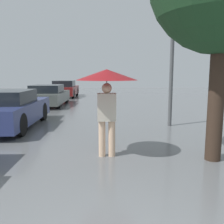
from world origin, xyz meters
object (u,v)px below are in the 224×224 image
parked_car_second (10,110)px  parked_car_farthest (65,89)px  pedestrian (107,83)px  parked_car_third (48,96)px  street_lamp (173,18)px

parked_car_second → parked_car_farthest: (-0.00, 10.95, 0.00)m
pedestrian → parked_car_farthest: size_ratio=0.47×
parked_car_second → pedestrian: bearing=-43.3°
pedestrian → parked_car_farthest: (-3.16, 13.93, -0.96)m
parked_car_third → street_lamp: street_lamp is taller
parked_car_farthest → street_lamp: street_lamp is taller
parked_car_second → street_lamp: 6.04m
parked_car_farthest → parked_car_third: bearing=-90.8°
parked_car_farthest → parked_car_second: bearing=-90.0°
parked_car_second → parked_car_third: size_ratio=0.99×
parked_car_third → street_lamp: bearing=-46.1°
pedestrian → parked_car_third: (-3.23, 8.69, -1.00)m
parked_car_third → parked_car_farthest: 5.25m
street_lamp → pedestrian: bearing=-124.5°
parked_car_third → street_lamp: 8.28m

